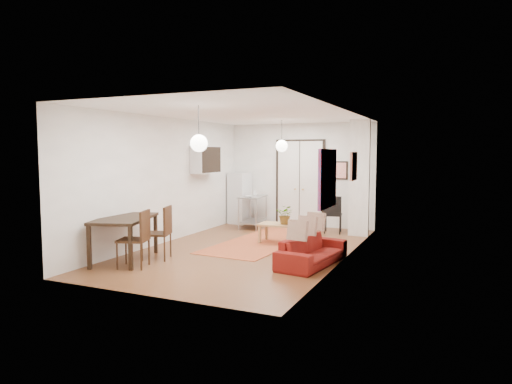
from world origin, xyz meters
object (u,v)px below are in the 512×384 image
at_px(kitchen_counter, 253,207).
at_px(dining_chair_far, 137,233).
at_px(sofa, 312,251).
at_px(dining_chair_near, 160,228).
at_px(fridge, 240,198).
at_px(dining_table, 124,222).
at_px(black_side_chair, 334,211).
at_px(coffee_table, 281,226).

bearing_deg(kitchen_counter, dining_chair_far, -99.94).
height_order(sofa, dining_chair_near, dining_chair_near).
bearing_deg(dining_chair_near, fridge, 167.38).
bearing_deg(dining_chair_far, fridge, 166.58).
height_order(sofa, dining_table, dining_table).
xyz_separation_m(kitchen_counter, black_side_chair, (2.26, 0.14, 0.01)).
bearing_deg(sofa, kitchen_counter, 47.14).
height_order(dining_chair_near, dining_chair_far, same).
relative_size(kitchen_counter, dining_table, 0.70).
distance_m(dining_table, dining_chair_far, 0.56).
xyz_separation_m(kitchen_counter, fridge, (-0.65, 0.49, 0.18)).
xyz_separation_m(dining_chair_near, dining_chair_far, (0.00, -0.70, 0.00)).
height_order(dining_table, dining_chair_far, dining_chair_far).
xyz_separation_m(coffee_table, dining_chair_near, (-1.67, -2.37, 0.22)).
height_order(fridge, dining_table, fridge).
xyz_separation_m(sofa, dining_chair_near, (-2.92, -0.71, 0.35)).
relative_size(fridge, dining_chair_far, 1.43).
bearing_deg(fridge, dining_chair_far, -76.77).
bearing_deg(dining_chair_far, dining_table, -135.30).
bearing_deg(dining_chair_near, dining_table, -65.32).
bearing_deg(sofa, coffee_table, 44.95).
height_order(kitchen_counter, black_side_chair, black_side_chair).
relative_size(dining_chair_near, black_side_chair, 1.07).
xyz_separation_m(coffee_table, dining_table, (-2.16, -2.83, 0.36)).
height_order(coffee_table, dining_chair_near, dining_chair_near).
bearing_deg(sofa, dining_chair_near, 111.61).
height_order(dining_table, black_side_chair, black_side_chair).
bearing_deg(dining_table, dining_chair_near, 43.33).
distance_m(dining_chair_near, black_side_chair, 4.89).
height_order(coffee_table, black_side_chair, black_side_chair).
distance_m(coffee_table, fridge, 3.11).
distance_m(dining_chair_near, dining_chair_far, 0.70).
bearing_deg(coffee_table, kitchen_counter, 131.12).
bearing_deg(dining_chair_far, kitchen_counter, 159.41).
xyz_separation_m(kitchen_counter, dining_table, (-0.65, -4.56, 0.19)).
bearing_deg(black_side_chair, fridge, -16.93).
distance_m(kitchen_counter, dining_table, 4.61).
relative_size(sofa, coffee_table, 1.73).
distance_m(sofa, dining_table, 3.64).
bearing_deg(coffee_table, dining_chair_near, -125.22).
relative_size(coffee_table, dining_table, 0.60).
relative_size(kitchen_counter, dining_chair_near, 1.16).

